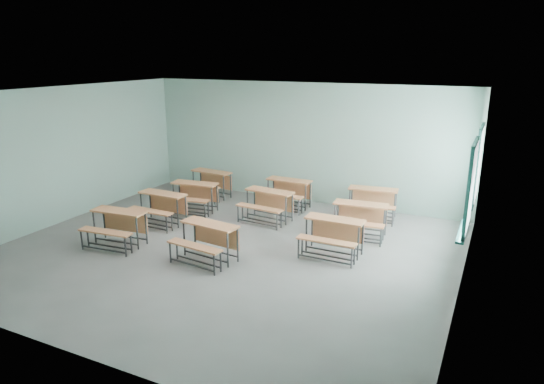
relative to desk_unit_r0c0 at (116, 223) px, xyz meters
The scene contains 11 objects.
room 2.68m from the desk_unit_r0c0, 18.91° to the left, with size 9.04×8.04×3.24m.
desk_unit_r0c0 is the anchor object (origin of this frame).
desk_unit_r0c1 2.15m from the desk_unit_r0c0, ahead, with size 1.27×0.92×0.74m.
desk_unit_r1c0 1.48m from the desk_unit_r0c0, 90.63° to the left, with size 1.21×0.83×0.74m.
desk_unit_r1c2 4.51m from the desk_unit_r0c0, 19.14° to the left, with size 1.19×0.80×0.74m.
desk_unit_r2c0 2.60m from the desk_unit_r0c0, 86.68° to the left, with size 1.27×0.94×0.74m.
desk_unit_r2c1 3.52m from the desk_unit_r0c0, 52.00° to the left, with size 1.25×0.90×0.74m.
desk_unit_r2c2 5.22m from the desk_unit_r0c0, 31.24° to the left, with size 1.25×0.90×0.74m.
desk_unit_r3c0 3.86m from the desk_unit_r0c0, 92.66° to the left, with size 1.27×0.93×0.74m.
desk_unit_r3c1 4.50m from the desk_unit_r0c0, 61.08° to the left, with size 1.21×0.83×0.74m.
desk_unit_r3c2 5.98m from the desk_unit_r0c0, 42.56° to the left, with size 1.27×0.94×0.74m.
Camera 1 is at (4.88, -7.98, 3.93)m, focal length 32.00 mm.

